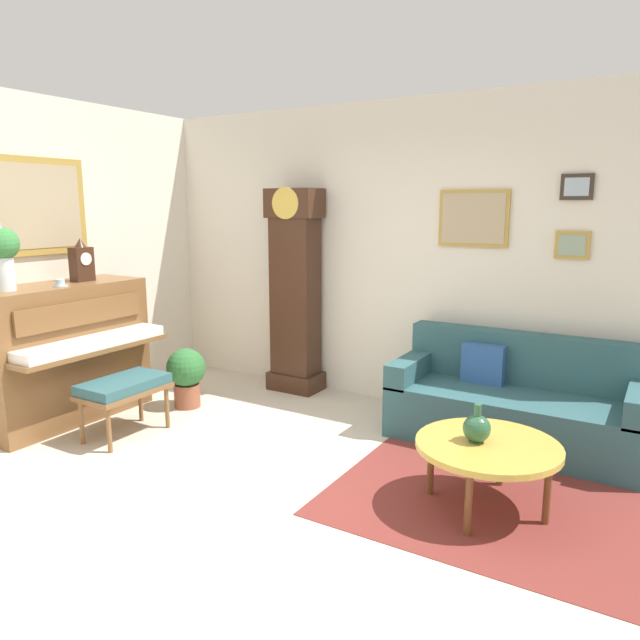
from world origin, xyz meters
TOP-DOWN VIEW (x-y plane):
  - ground_plane at (0.00, 0.00)m, footprint 6.40×6.00m
  - wall_back at (0.01, 2.40)m, footprint 5.30×0.13m
  - area_rug at (1.46, 0.79)m, footprint 2.10×1.50m
  - piano at (-2.23, 0.41)m, footprint 0.87×1.44m
  - piano_bench at (-1.46, 0.39)m, footprint 0.42×0.70m
  - grandfather_clock at (-0.96, 2.15)m, footprint 0.52×0.34m
  - couch at (1.29, 1.92)m, footprint 1.90×0.80m
  - coffee_table at (1.39, 0.73)m, footprint 0.88×0.88m
  - mantel_clock at (-2.23, 0.66)m, footprint 0.13×0.18m
  - flower_vase at (-2.23, -0.04)m, footprint 0.26×0.26m
  - teacup at (-2.10, 0.34)m, footprint 0.12×0.12m
  - green_jug at (1.32, 0.71)m, footprint 0.17×0.17m
  - potted_plant at (-1.54, 1.18)m, footprint 0.36×0.36m

SIDE VIEW (x-z plane):
  - ground_plane at x=0.00m, z-range -0.10..0.00m
  - area_rug at x=1.46m, z-range 0.00..0.01m
  - couch at x=1.29m, z-range -0.11..0.73m
  - potted_plant at x=-1.54m, z-range 0.04..0.60m
  - coffee_table at x=1.39m, z-range 0.19..0.62m
  - piano_bench at x=-1.46m, z-range 0.17..0.65m
  - green_jug at x=1.32m, z-range 0.40..0.64m
  - piano at x=-2.23m, z-range 0.01..1.21m
  - grandfather_clock at x=-0.96m, z-range -0.05..1.98m
  - teacup at x=-2.10m, z-range 1.19..1.25m
  - mantel_clock at x=-2.23m, z-range 1.18..1.56m
  - wall_back at x=0.01m, z-range 0.00..2.80m
  - flower_vase at x=-2.23m, z-range 1.22..1.80m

